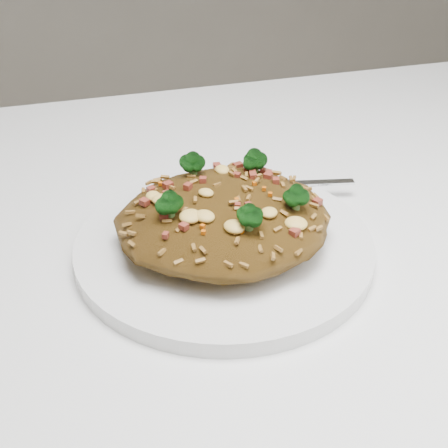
{
  "coord_description": "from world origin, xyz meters",
  "views": [
    {
      "loc": [
        -0.0,
        -0.4,
        1.06
      ],
      "look_at": [
        0.12,
        0.02,
        0.78
      ],
      "focal_mm": 50.0,
      "sensor_mm": 36.0,
      "label": 1
    }
  ],
  "objects_px": {
    "dining_table": "(101,369)",
    "plate": "(224,246)",
    "fried_rice": "(224,211)",
    "fork": "(279,184)"
  },
  "relations": [
    {
      "from": "plate",
      "to": "fork",
      "type": "distance_m",
      "value": 0.1
    },
    {
      "from": "plate",
      "to": "fried_rice",
      "type": "xyz_separation_m",
      "value": [
        0.0,
        0.0,
        0.03
      ]
    },
    {
      "from": "dining_table",
      "to": "plate",
      "type": "xyz_separation_m",
      "value": [
        0.12,
        0.02,
        0.1
      ]
    },
    {
      "from": "fork",
      "to": "dining_table",
      "type": "bearing_deg",
      "value": -143.39
    },
    {
      "from": "dining_table",
      "to": "plate",
      "type": "height_order",
      "value": "plate"
    },
    {
      "from": "dining_table",
      "to": "fried_rice",
      "type": "relative_size",
      "value": 6.77
    },
    {
      "from": "dining_table",
      "to": "fried_rice",
      "type": "distance_m",
      "value": 0.18
    },
    {
      "from": "dining_table",
      "to": "plate",
      "type": "relative_size",
      "value": 4.76
    },
    {
      "from": "dining_table",
      "to": "fork",
      "type": "height_order",
      "value": "fork"
    },
    {
      "from": "fried_rice",
      "to": "fork",
      "type": "distance_m",
      "value": 0.11
    }
  ]
}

